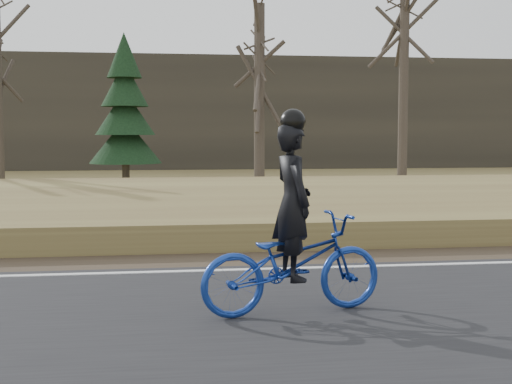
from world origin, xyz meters
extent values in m
plane|color=olive|center=(0.00, 0.00, 0.00)|extent=(120.00, 120.00, 0.00)
cube|color=silver|center=(0.00, 0.20, 0.07)|extent=(120.00, 0.12, 0.01)
cube|color=#473A2B|center=(0.00, 1.20, 0.02)|extent=(120.00, 1.60, 0.04)
cube|color=olive|center=(0.00, 4.20, 0.22)|extent=(120.00, 5.00, 0.44)
cube|color=slate|center=(0.00, 8.00, 0.23)|extent=(120.00, 3.00, 0.45)
cube|color=black|center=(0.00, 8.00, 0.52)|extent=(120.00, 2.40, 0.14)
cube|color=brown|center=(0.00, 7.28, 0.67)|extent=(120.00, 0.07, 0.15)
cube|color=brown|center=(0.00, 8.72, 0.67)|extent=(120.00, 0.07, 0.15)
cube|color=#383328|center=(0.00, 30.00, 3.00)|extent=(120.00, 4.00, 6.00)
imported|color=navy|center=(-3.01, -2.17, 0.58)|extent=(2.06, 1.05, 1.03)
imported|color=black|center=(-3.01, -2.17, 1.21)|extent=(0.49, 0.65, 1.61)
sphere|color=black|center=(-3.01, -2.17, 2.04)|extent=(0.26, 0.26, 0.26)
cylinder|color=#463D33|center=(-0.93, 14.37, 3.10)|extent=(0.36, 0.36, 6.19)
cylinder|color=#463D33|center=(4.86, 16.56, 4.30)|extent=(0.36, 0.36, 8.59)
cylinder|color=#463D33|center=(-5.46, 16.79, 0.56)|extent=(0.28, 0.28, 1.11)
cone|color=#163118|center=(-5.46, 16.79, 1.64)|extent=(2.60, 2.60, 1.62)
cone|color=#163118|center=(-5.46, 16.79, 2.66)|extent=(2.15, 2.15, 1.62)
cone|color=#163118|center=(-5.46, 16.79, 3.68)|extent=(1.70, 1.70, 1.62)
cone|color=#163118|center=(-5.46, 16.79, 4.70)|extent=(1.25, 1.25, 1.62)
camera|label=1|loc=(-4.40, -9.32, 1.92)|focal=50.00mm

